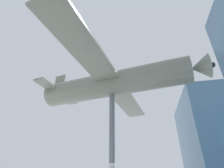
% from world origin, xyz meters
% --- Properties ---
extents(support_pylon_central, '(0.43, 0.43, 7.73)m').
position_xyz_m(support_pylon_central, '(0.00, 0.00, 3.86)').
color(support_pylon_central, slate).
rests_on(support_pylon_central, ground_plane).
extents(suspended_airplane, '(17.71, 14.43, 3.16)m').
position_xyz_m(suspended_airplane, '(0.06, 0.31, 8.81)').
color(suspended_airplane, slate).
rests_on(suspended_airplane, support_pylon_central).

